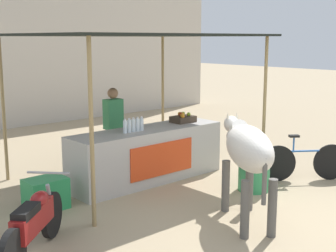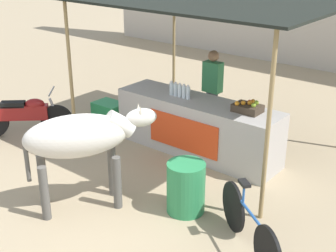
% 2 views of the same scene
% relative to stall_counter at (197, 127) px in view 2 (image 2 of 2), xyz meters
% --- Properties ---
extents(ground_plane, '(60.00, 60.00, 0.00)m').
position_rel_stall_counter_xyz_m(ground_plane, '(0.00, -2.20, -0.48)').
color(ground_plane, tan).
extents(stall_counter, '(3.00, 0.82, 0.96)m').
position_rel_stall_counter_xyz_m(stall_counter, '(0.00, 0.00, 0.00)').
color(stall_counter, '#B2ADA8').
rests_on(stall_counter, ground).
extents(stall_awning, '(4.20, 3.20, 2.63)m').
position_rel_stall_counter_xyz_m(stall_awning, '(0.00, 0.30, 2.04)').
color(stall_awning, black).
rests_on(stall_awning, ground).
extents(water_bottle_row, '(0.43, 0.07, 0.25)m').
position_rel_stall_counter_xyz_m(water_bottle_row, '(-0.35, -0.05, 0.59)').
color(water_bottle_row, silver).
rests_on(water_bottle_row, stall_counter).
extents(fruit_crate, '(0.44, 0.32, 0.18)m').
position_rel_stall_counter_xyz_m(fruit_crate, '(0.93, 0.06, 0.55)').
color(fruit_crate, '#3F3326').
rests_on(fruit_crate, stall_counter).
extents(vendor_behind_counter, '(0.34, 0.22, 1.65)m').
position_rel_stall_counter_xyz_m(vendor_behind_counter, '(-0.21, 0.75, 0.37)').
color(vendor_behind_counter, '#383842').
rests_on(vendor_behind_counter, ground).
extents(cooler_box, '(0.60, 0.44, 0.48)m').
position_rel_stall_counter_xyz_m(cooler_box, '(-2.07, -0.10, -0.24)').
color(cooler_box, '#268C4C').
rests_on(cooler_box, ground).
extents(water_barrel, '(0.53, 0.53, 0.73)m').
position_rel_stall_counter_xyz_m(water_barrel, '(0.99, -1.64, -0.12)').
color(water_barrel, '#2D8C51').
rests_on(water_barrel, ground).
extents(cow, '(1.32, 1.71, 1.44)m').
position_rel_stall_counter_xyz_m(cow, '(-0.19, -2.41, 0.55)').
color(cow, silver).
rests_on(cow, ground).
extents(motorcycle_parked, '(1.39, 1.27, 0.90)m').
position_rel_stall_counter_xyz_m(motorcycle_parked, '(-2.92, -1.45, -0.05)').
color(motorcycle_parked, black).
rests_on(motorcycle_parked, ground).
extents(bicycle_leaning, '(1.36, 1.02, 0.85)m').
position_rel_stall_counter_xyz_m(bicycle_leaning, '(2.12, -1.89, -0.13)').
color(bicycle_leaning, black).
rests_on(bicycle_leaning, ground).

